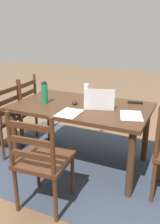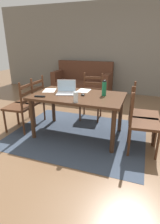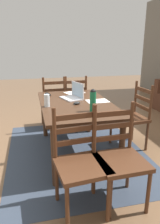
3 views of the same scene
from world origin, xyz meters
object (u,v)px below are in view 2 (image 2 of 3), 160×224
(couch, at_px, (83,82))
(tv_remote, at_px, (40,96))
(chair_right_near, at_px, (141,123))
(chair_right_far, at_px, (142,114))
(chair_left_near, at_px, (21,107))
(drinking_glass, at_px, (76,97))
(chair_far_head, at_px, (91,97))
(chair_left_far, at_px, (32,101))
(computer_mouse, at_px, (83,94))
(laptop, at_px, (66,90))
(water_bottle, at_px, (104,87))
(dining_table, at_px, (78,100))

(couch, relative_size, tv_remote, 10.59)
(chair_right_near, height_order, chair_right_far, same)
(chair_left_near, height_order, chair_right_near, same)
(drinking_glass, bearing_deg, chair_far_head, 95.29)
(chair_right_near, relative_size, chair_far_head, 1.00)
(chair_left_far, height_order, computer_mouse, chair_left_far)
(chair_left_far, bearing_deg, computer_mouse, -9.52)
(chair_right_near, height_order, chair_far_head, same)
(chair_left_near, relative_size, laptop, 2.56)
(tv_remote, bearing_deg, chair_left_far, 33.60)
(chair_left_far, relative_size, tv_remote, 5.59)
(chair_right_far, bearing_deg, water_bottle, -173.53)
(laptop, xyz_separation_m, computer_mouse, (0.31, -0.03, -0.04))
(dining_table, xyz_separation_m, chair_far_head, (-0.00, 0.83, -0.18))
(chair_far_head, relative_size, couch, 0.53)
(computer_mouse, bearing_deg, chair_left_near, 164.24)
(chair_left_far, height_order, laptop, laptop)
(dining_table, distance_m, drinking_glass, 0.44)
(chair_right_near, distance_m, chair_left_far, 2.13)
(chair_left_near, xyz_separation_m, computer_mouse, (1.14, 0.17, 0.29))
(dining_table, height_order, couch, couch)
(chair_right_far, bearing_deg, dining_table, -170.16)
(dining_table, relative_size, laptop, 4.08)
(chair_right_near, relative_size, tv_remote, 5.59)
(water_bottle, bearing_deg, couch, 115.71)
(chair_right_far, height_order, tv_remote, chair_right_far)
(chair_left_far, relative_size, water_bottle, 3.65)
(water_bottle, xyz_separation_m, computer_mouse, (-0.33, -0.12, -0.12))
(dining_table, xyz_separation_m, drinking_glass, (0.11, -0.39, 0.17))
(chair_far_head, xyz_separation_m, computer_mouse, (0.09, -0.84, 0.29))
(dining_table, xyz_separation_m, chair_left_near, (-1.05, -0.18, -0.18))
(dining_table, height_order, chair_right_near, chair_right_near)
(dining_table, xyz_separation_m, water_bottle, (0.41, 0.11, 0.23))
(chair_far_head, relative_size, tv_remote, 5.59)
(couch, height_order, computer_mouse, couch)
(couch, bearing_deg, chair_right_far, -53.30)
(dining_table, distance_m, tv_remote, 0.63)
(drinking_glass, relative_size, computer_mouse, 1.55)
(dining_table, height_order, tv_remote, tv_remote)
(chair_right_near, bearing_deg, dining_table, 169.86)
(dining_table, distance_m, chair_far_head, 0.85)
(dining_table, relative_size, tv_remote, 8.93)
(chair_left_far, relative_size, laptop, 2.56)
(couch, bearing_deg, water_bottle, -64.29)
(chair_right_near, height_order, drinking_glass, chair_right_near)
(chair_left_far, bearing_deg, chair_right_near, -10.02)
(chair_right_near, relative_size, laptop, 2.56)
(chair_right_far, relative_size, chair_left_far, 1.00)
(chair_left_far, bearing_deg, couch, 85.24)
(computer_mouse, distance_m, tv_remote, 0.70)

